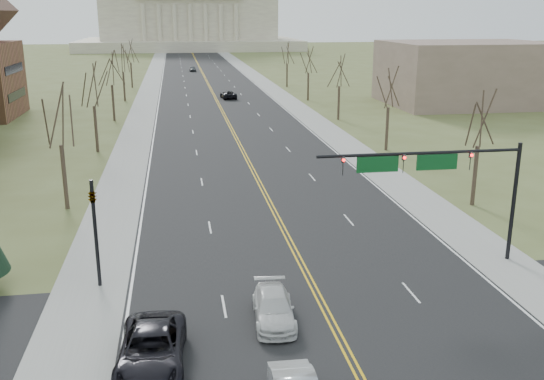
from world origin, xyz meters
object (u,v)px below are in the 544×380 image
object	(u,v)px
signal_left	(95,222)
car_sb_outer_lead	(152,349)
signal_mast	(435,170)
car_sb_inner_second	(274,308)
car_far_nb	(228,94)
car_far_sb	(193,69)

from	to	relation	value
signal_left	car_sb_outer_lead	distance (m)	9.51
signal_mast	car_sb_outer_lead	size ratio (longest dim) A/B	2.05
signal_left	car_sb_outer_lead	world-z (taller)	signal_left
car_sb_inner_second	car_far_nb	distance (m)	80.46
car_sb_inner_second	car_far_nb	xyz separation A→B (m)	(4.93, 80.31, 0.03)
signal_left	car_far_sb	size ratio (longest dim) A/B	1.54
signal_left	car_far_nb	bearing A→B (deg)	79.64
signal_mast	car_sb_outer_lead	distance (m)	18.67
signal_mast	car_far_nb	xyz separation A→B (m)	(-5.25, 74.92, -5.04)
car_far_nb	car_far_sb	bearing A→B (deg)	-90.66
car_sb_inner_second	car_far_sb	distance (m)	133.56
car_far_sb	car_far_nb	bearing A→B (deg)	-88.72
car_far_sb	car_sb_outer_lead	bearing A→B (deg)	-96.08
car_far_sb	car_sb_inner_second	bearing A→B (deg)	-93.71
signal_mast	car_sb_outer_lead	bearing A→B (deg)	-151.75
car_far_nb	car_far_sb	size ratio (longest dim) A/B	1.31
car_far_nb	car_far_sb	distance (m)	53.44
car_sb_inner_second	car_sb_outer_lead	bearing A→B (deg)	-147.31
signal_left	car_far_nb	world-z (taller)	signal_left
car_sb_inner_second	car_far_nb	size ratio (longest dim) A/B	0.91
signal_mast	car_far_nb	bearing A→B (deg)	94.01
signal_left	car_sb_outer_lead	xyz separation A→B (m)	(3.08, -8.53, -2.88)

